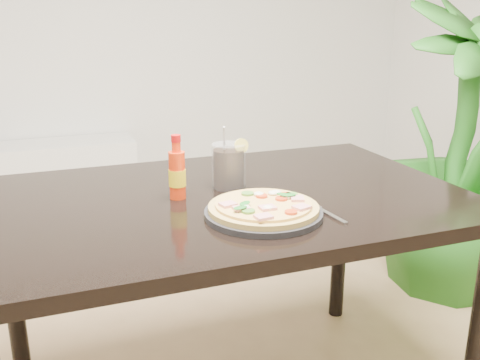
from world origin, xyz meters
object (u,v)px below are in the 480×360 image
object	(u,v)px
cola_cup	(229,167)
media_console	(22,184)
plate	(263,213)
houseplant	(461,149)
fork	(323,211)
hot_sauce_bottle	(177,174)
pizza	(264,206)
dining_table	(226,221)

from	to	relation	value
cola_cup	media_console	xyz separation A→B (m)	(-0.68, 1.97, -0.56)
plate	houseplant	distance (m)	1.43
fork	houseplant	world-z (taller)	houseplant
hot_sauce_bottle	fork	xyz separation A→B (m)	(0.34, -0.25, -0.07)
plate	pizza	world-z (taller)	pizza
plate	fork	xyz separation A→B (m)	(0.16, -0.03, -0.01)
houseplant	hot_sauce_bottle	bearing A→B (deg)	-162.79
pizza	cola_cup	distance (m)	0.27
hot_sauce_bottle	houseplant	bearing A→B (deg)	17.21
hot_sauce_bottle	houseplant	size ratio (longest dim) A/B	0.14
pizza	hot_sauce_bottle	world-z (taller)	hot_sauce_bottle
cola_cup	media_console	bearing A→B (deg)	109.11
cola_cup	plate	bearing A→B (deg)	-89.75
plate	pizza	size ratio (longest dim) A/B	1.07
dining_table	fork	distance (m)	0.31
dining_table	pizza	world-z (taller)	pizza
dining_table	hot_sauce_bottle	world-z (taller)	hot_sauce_bottle
fork	media_console	world-z (taller)	fork
hot_sauce_bottle	cola_cup	distance (m)	0.18
plate	cola_cup	bearing A→B (deg)	90.25
fork	pizza	bearing A→B (deg)	165.01
hot_sauce_bottle	fork	bearing A→B (deg)	-36.54
plate	cola_cup	world-z (taller)	cola_cup
fork	media_console	xyz separation A→B (m)	(-0.85, 2.27, -0.50)
houseplant	media_console	distance (m)	2.54
houseplant	dining_table	bearing A→B (deg)	-160.25
hot_sauce_bottle	pizza	bearing A→B (deg)	-51.86
media_console	fork	bearing A→B (deg)	-69.53
media_console	dining_table	bearing A→B (deg)	-72.35
dining_table	plate	world-z (taller)	plate
pizza	hot_sauce_bottle	xyz separation A→B (m)	(-0.18, 0.22, 0.05)
dining_table	media_console	xyz separation A→B (m)	(-0.65, 2.04, -0.42)
pizza	houseplant	distance (m)	1.43
dining_table	cola_cup	xyz separation A→B (m)	(0.03, 0.07, 0.15)
plate	houseplant	world-z (taller)	houseplant
cola_cup	media_console	distance (m)	2.16
plate	hot_sauce_bottle	world-z (taller)	hot_sauce_bottle
plate	cola_cup	xyz separation A→B (m)	(-0.00, 0.27, 0.06)
pizza	fork	size ratio (longest dim) A/B	1.54
fork	houseplant	bearing A→B (deg)	26.61
houseplant	media_console	world-z (taller)	houseplant
media_console	plate	bearing A→B (deg)	-73.03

